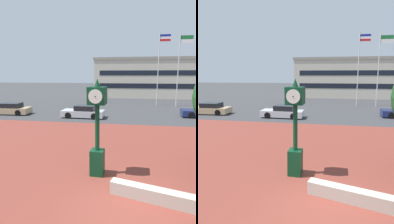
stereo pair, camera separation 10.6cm
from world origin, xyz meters
The scene contains 9 objects.
ground_plane centered at (0.00, 0.00, 0.00)m, with size 200.00×200.00×0.00m, color #38383A.
plaza_brick_paving centered at (0.00, 3.96, 0.00)m, with size 44.00×15.92×0.01m, color brown.
planter_wall centered at (0.88, 0.52, 0.25)m, with size 3.20×0.40×0.50m, color #ADA393.
street_clock centered at (-1.43, 2.22, 2.16)m, with size 0.77×0.85×4.26m.
car_street_near centered at (-13.50, 14.89, 0.57)m, with size 4.59×2.11×1.28m.
car_street_mid centered at (-4.90, 14.32, 0.57)m, with size 4.42×1.93×1.28m.
flagpole_primary centered at (3.64, 24.05, 5.77)m, with size 1.51×0.14×10.02m.
flagpole_secondary centered at (6.35, 24.05, 5.81)m, with size 1.74×0.14×9.80m.
civic_building centered at (3.34, 38.52, 3.77)m, with size 21.30×11.97×7.53m.
Camera 1 is at (-0.00, -6.36, 4.42)m, focal length 33.36 mm.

